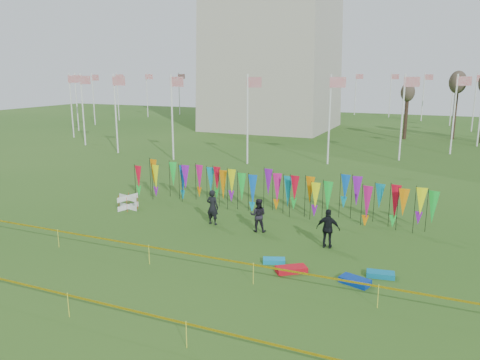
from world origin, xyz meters
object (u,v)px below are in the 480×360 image
at_px(kite_bag_turquoise, 274,261).
at_px(kite_bag_teal, 380,274).
at_px(person_mid, 258,215).
at_px(kite_bag_blue, 355,281).
at_px(person_left, 213,207).
at_px(box_kite, 128,202).
at_px(kite_bag_red, 291,269).
at_px(person_right, 328,229).

bearing_deg(kite_bag_turquoise, kite_bag_teal, 4.82).
relative_size(person_mid, kite_bag_blue, 1.53).
height_order(person_left, kite_bag_blue, person_left).
xyz_separation_m(box_kite, kite_bag_teal, (15.40, -3.81, -0.34)).
bearing_deg(kite_bag_turquoise, kite_bag_blue, -11.00).
height_order(box_kite, person_left, person_left).
relative_size(box_kite, kite_bag_red, 0.70).
relative_size(box_kite, kite_bag_teal, 0.81).
height_order(kite_bag_blue, kite_bag_teal, kite_bag_blue).
relative_size(person_left, kite_bag_red, 1.52).
relative_size(person_mid, kite_bag_red, 1.39).
xyz_separation_m(box_kite, kite_bag_turquoise, (10.91, -4.19, -0.35)).
distance_m(person_right, kite_bag_blue, 4.03).
bearing_deg(box_kite, kite_bag_red, -22.07).
distance_m(person_left, person_mid, 2.73).
xyz_separation_m(box_kite, kite_bag_blue, (14.55, -4.90, -0.33)).
bearing_deg(person_left, kite_bag_blue, 158.21).
bearing_deg(kite_bag_teal, kite_bag_red, -163.82).
bearing_deg(kite_bag_teal, box_kite, 166.10).
relative_size(person_mid, kite_bag_turquoise, 1.84).
bearing_deg(kite_bag_blue, box_kite, 161.41).
relative_size(person_right, kite_bag_red, 1.48).
bearing_deg(person_left, person_right, 177.33).
bearing_deg(person_left, box_kite, 0.91).
relative_size(person_left, kite_bag_blue, 1.68).
bearing_deg(kite_bag_teal, person_right, 139.36).
xyz_separation_m(person_right, kite_bag_red, (-0.74, -3.38, -0.83)).
distance_m(box_kite, person_left, 6.07).
distance_m(person_mid, person_right, 3.98).
bearing_deg(kite_bag_turquoise, box_kite, 159.00).
xyz_separation_m(kite_bag_red, kite_bag_teal, (3.50, 1.01, -0.01)).
xyz_separation_m(kite_bag_turquoise, kite_bag_blue, (3.64, -0.71, 0.03)).
bearing_deg(kite_bag_red, kite_bag_teal, 16.18).
xyz_separation_m(kite_bag_blue, kite_bag_red, (-2.65, 0.07, -0.00)).
bearing_deg(kite_bag_blue, person_left, 152.67).
bearing_deg(kite_bag_blue, kite_bag_red, 178.45).
height_order(kite_bag_blue, kite_bag_red, kite_bag_blue).
xyz_separation_m(person_mid, kite_bag_blue, (5.80, -4.29, -0.77)).
distance_m(person_left, kite_bag_teal, 9.98).
height_order(person_left, kite_bag_red, person_left).
relative_size(person_left, kite_bag_teal, 1.76).
bearing_deg(person_right, kite_bag_blue, 116.29).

